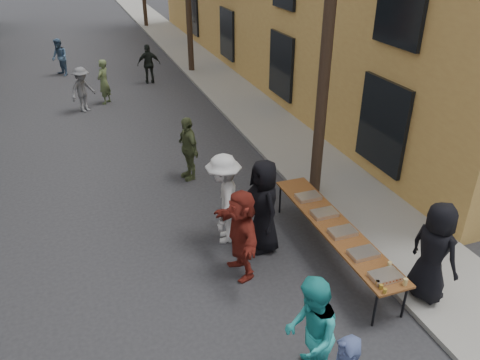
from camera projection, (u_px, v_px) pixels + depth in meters
ground at (170, 320)px, 7.89m from camera, size 120.00×120.00×0.00m
sidewalk at (206, 69)px, 21.79m from camera, size 2.20×60.00×0.10m
utility_pole_near at (330, 3)px, 9.54m from camera, size 0.26×0.26×9.00m
serving_table at (334, 227)px, 9.09m from camera, size 0.70×4.00×0.75m
catering_tray_sausage at (385, 276)px, 7.69m from camera, size 0.50×0.33×0.08m
catering_tray_foil_b at (363, 253)px, 8.23m from camera, size 0.50×0.33×0.08m
catering_tray_buns at (343, 232)px, 8.81m from camera, size 0.50×0.33×0.08m
catering_tray_foil_d at (324, 213)px, 9.39m from camera, size 0.50×0.33×0.08m
catering_tray_buns_end at (308, 197)px, 9.96m from camera, size 0.50×0.33×0.08m
condiment_jar_a at (385, 291)px, 7.37m from camera, size 0.07×0.07×0.08m
condiment_jar_b at (381, 287)px, 7.46m from camera, size 0.07×0.07×0.08m
condiment_jar_c at (378, 283)px, 7.54m from camera, size 0.07×0.07×0.08m
cup_stack at (405, 282)px, 7.53m from camera, size 0.08×0.08×0.12m
guest_front_a at (263, 206)px, 9.25m from camera, size 0.69×1.00×1.97m
guest_front_c at (310, 335)px, 6.39m from camera, size 1.03×1.12×1.85m
guest_front_d at (224, 199)px, 9.50m from camera, size 1.13×1.44×1.96m
guest_front_e at (188, 148)px, 12.03m from camera, size 0.60×1.05×1.69m
guest_queue_back at (241, 234)px, 8.59m from camera, size 0.61×1.67×1.78m
server at (434, 252)px, 7.86m from camera, size 0.76×1.01×1.86m
passerby_left at (83, 90)px, 16.58m from camera, size 1.17×1.12×1.60m
passerby_mid at (149, 64)px, 19.67m from camera, size 0.98×0.46×1.63m
passerby_right at (104, 82)px, 17.34m from camera, size 0.67×0.72×1.65m
passerby_far at (60, 57)px, 20.72m from camera, size 0.88×0.97×1.61m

